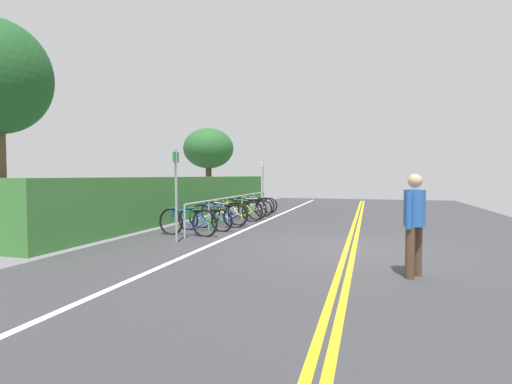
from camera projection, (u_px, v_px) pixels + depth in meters
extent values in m
cube|color=#353538|center=(350.00, 249.00, 8.46)|extent=(36.49, 11.16, 0.05)
cube|color=gold|center=(354.00, 248.00, 8.43)|extent=(32.84, 0.10, 0.00)
cube|color=gold|center=(347.00, 248.00, 8.48)|extent=(32.84, 0.10, 0.00)
cube|color=white|center=(219.00, 241.00, 9.31)|extent=(32.84, 0.12, 0.00)
cylinder|color=#9EA0A5|center=(185.00, 222.00, 9.75)|extent=(0.05, 0.05, 0.85)
cylinder|color=#9EA0A5|center=(209.00, 216.00, 11.22)|extent=(0.05, 0.05, 0.85)
cylinder|color=#9EA0A5|center=(227.00, 211.00, 12.68)|extent=(0.05, 0.05, 0.85)
cylinder|color=#9EA0A5|center=(242.00, 207.00, 14.14)|extent=(0.05, 0.05, 0.85)
cylinder|color=#9EA0A5|center=(254.00, 204.00, 15.60)|extent=(0.05, 0.05, 0.85)
cylinder|color=#9EA0A5|center=(264.00, 202.00, 17.06)|extent=(0.05, 0.05, 0.85)
cylinder|color=#9EA0A5|center=(235.00, 197.00, 13.39)|extent=(7.62, 0.04, 0.04)
torus|color=black|center=(171.00, 222.00, 10.38)|extent=(0.12, 0.74, 0.74)
torus|color=black|center=(205.00, 224.00, 10.01)|extent=(0.12, 0.74, 0.74)
cylinder|color=#1947B7|center=(183.00, 219.00, 10.24)|extent=(0.09, 0.58, 0.51)
cylinder|color=#1947B7|center=(185.00, 211.00, 10.21)|extent=(0.10, 0.70, 0.07)
cylinder|color=#1947B7|center=(195.00, 220.00, 10.12)|extent=(0.05, 0.17, 0.46)
cylinder|color=#1947B7|center=(199.00, 226.00, 10.08)|extent=(0.07, 0.37, 0.19)
cylinder|color=#1947B7|center=(201.00, 218.00, 10.05)|extent=(0.06, 0.26, 0.31)
cylinder|color=#1947B7|center=(173.00, 216.00, 10.36)|extent=(0.05, 0.14, 0.34)
cube|color=black|center=(197.00, 211.00, 10.08)|extent=(0.10, 0.21, 0.05)
cylinder|color=#1947B7|center=(174.00, 208.00, 10.33)|extent=(0.46, 0.07, 0.03)
torus|color=black|center=(188.00, 219.00, 11.28)|extent=(0.10, 0.67, 0.67)
torus|color=black|center=(222.00, 221.00, 10.91)|extent=(0.10, 0.67, 0.67)
cylinder|color=#198C38|center=(201.00, 217.00, 11.14)|extent=(0.08, 0.61, 0.46)
cylinder|color=#198C38|center=(203.00, 210.00, 11.11)|extent=(0.09, 0.73, 0.07)
cylinder|color=#198C38|center=(212.00, 218.00, 11.01)|extent=(0.05, 0.18, 0.41)
cylinder|color=#198C38|center=(216.00, 223.00, 10.98)|extent=(0.06, 0.39, 0.17)
cylinder|color=#198C38|center=(218.00, 216.00, 10.95)|extent=(0.05, 0.26, 0.28)
cylinder|color=#198C38|center=(190.00, 214.00, 11.26)|extent=(0.05, 0.14, 0.30)
cube|color=black|center=(214.00, 210.00, 10.98)|extent=(0.09, 0.21, 0.05)
cylinder|color=#198C38|center=(191.00, 208.00, 11.23)|extent=(0.46, 0.06, 0.03)
torus|color=black|center=(201.00, 216.00, 11.71)|extent=(0.31, 0.73, 0.75)
torus|color=black|center=(235.00, 216.00, 11.77)|extent=(0.31, 0.73, 0.75)
cylinder|color=#1947B7|center=(214.00, 213.00, 11.73)|extent=(0.23, 0.57, 0.51)
cylinder|color=#1947B7|center=(216.00, 206.00, 11.72)|extent=(0.27, 0.67, 0.07)
cylinder|color=#1947B7|center=(226.00, 214.00, 11.75)|extent=(0.09, 0.17, 0.46)
cylinder|color=#1947B7|center=(229.00, 219.00, 11.76)|extent=(0.16, 0.37, 0.19)
cylinder|color=#1947B7|center=(232.00, 211.00, 11.76)|extent=(0.12, 0.25, 0.32)
cylinder|color=#1947B7|center=(203.00, 211.00, 11.70)|extent=(0.08, 0.14, 0.34)
cube|color=black|center=(228.00, 206.00, 11.74)|extent=(0.14, 0.22, 0.05)
cylinder|color=#1947B7|center=(205.00, 204.00, 11.70)|extent=(0.44, 0.18, 0.03)
torus|color=black|center=(210.00, 213.00, 12.87)|extent=(0.22, 0.76, 0.76)
torus|color=black|center=(238.00, 214.00, 12.36)|extent=(0.22, 0.76, 0.76)
cylinder|color=silver|center=(220.00, 210.00, 12.68)|extent=(0.17, 0.60, 0.52)
cylinder|color=silver|center=(222.00, 203.00, 12.63)|extent=(0.19, 0.71, 0.07)
cylinder|color=silver|center=(230.00, 211.00, 12.50)|extent=(0.07, 0.18, 0.47)
cylinder|color=silver|center=(233.00, 216.00, 12.45)|extent=(0.12, 0.38, 0.19)
cylinder|color=silver|center=(235.00, 209.00, 12.41)|extent=(0.09, 0.26, 0.32)
cylinder|color=silver|center=(212.00, 208.00, 12.84)|extent=(0.07, 0.14, 0.35)
cube|color=black|center=(232.00, 203.00, 12.46)|extent=(0.12, 0.21, 0.05)
cylinder|color=silver|center=(213.00, 201.00, 12.80)|extent=(0.46, 0.13, 0.03)
torus|color=black|center=(221.00, 212.00, 13.33)|extent=(0.27, 0.71, 0.73)
torus|color=black|center=(252.00, 212.00, 13.35)|extent=(0.27, 0.71, 0.73)
cylinder|color=yellow|center=(233.00, 209.00, 13.33)|extent=(0.22, 0.60, 0.50)
cylinder|color=yellow|center=(235.00, 203.00, 13.32)|extent=(0.26, 0.72, 0.07)
cylinder|color=yellow|center=(243.00, 210.00, 13.34)|extent=(0.09, 0.18, 0.45)
cylinder|color=yellow|center=(247.00, 214.00, 13.35)|extent=(0.15, 0.39, 0.18)
cylinder|color=yellow|center=(249.00, 208.00, 13.34)|extent=(0.11, 0.26, 0.31)
cylinder|color=yellow|center=(222.00, 207.00, 13.32)|extent=(0.08, 0.15, 0.33)
cube|color=black|center=(245.00, 203.00, 13.33)|extent=(0.14, 0.21, 0.05)
cylinder|color=yellow|center=(224.00, 201.00, 13.31)|extent=(0.45, 0.16, 0.03)
torus|color=black|center=(230.00, 209.00, 14.30)|extent=(0.11, 0.78, 0.78)
torus|color=black|center=(257.00, 210.00, 13.94)|extent=(0.11, 0.78, 0.78)
cylinder|color=#198C38|center=(240.00, 207.00, 14.16)|extent=(0.08, 0.60, 0.53)
cylinder|color=#198C38|center=(241.00, 200.00, 14.13)|extent=(0.08, 0.72, 0.07)
cylinder|color=#198C38|center=(249.00, 207.00, 14.04)|extent=(0.05, 0.17, 0.48)
cylinder|color=#198C38|center=(252.00, 212.00, 14.00)|extent=(0.06, 0.38, 0.19)
cylinder|color=#198C38|center=(254.00, 205.00, 13.97)|extent=(0.05, 0.26, 0.33)
cylinder|color=#198C38|center=(231.00, 204.00, 14.27)|extent=(0.05, 0.14, 0.35)
cube|color=black|center=(251.00, 200.00, 14.00)|extent=(0.09, 0.20, 0.05)
cylinder|color=#198C38|center=(232.00, 198.00, 14.24)|extent=(0.46, 0.06, 0.03)
torus|color=black|center=(238.00, 209.00, 14.95)|extent=(0.21, 0.67, 0.67)
torus|color=black|center=(263.00, 209.00, 14.90)|extent=(0.21, 0.67, 0.67)
cylinder|color=black|center=(247.00, 207.00, 14.93)|extent=(0.17, 0.56, 0.46)
cylinder|color=black|center=(249.00, 201.00, 14.91)|extent=(0.19, 0.67, 0.07)
cylinder|color=black|center=(256.00, 207.00, 14.91)|extent=(0.07, 0.17, 0.41)
cylinder|color=black|center=(259.00, 210.00, 14.91)|extent=(0.12, 0.36, 0.17)
cylinder|color=black|center=(261.00, 205.00, 14.90)|extent=(0.09, 0.25, 0.29)
cylinder|color=black|center=(239.00, 205.00, 14.94)|extent=(0.07, 0.14, 0.31)
cube|color=black|center=(258.00, 201.00, 14.90)|extent=(0.12, 0.21, 0.05)
cylinder|color=black|center=(240.00, 200.00, 14.93)|extent=(0.45, 0.13, 0.03)
torus|color=black|center=(241.00, 206.00, 15.88)|extent=(0.09, 0.73, 0.72)
torus|color=black|center=(266.00, 206.00, 15.63)|extent=(0.09, 0.73, 0.72)
cylinder|color=silver|center=(250.00, 204.00, 15.78)|extent=(0.06, 0.59, 0.50)
cylinder|color=silver|center=(252.00, 199.00, 15.76)|extent=(0.07, 0.70, 0.07)
cylinder|color=silver|center=(259.00, 205.00, 15.70)|extent=(0.04, 0.17, 0.45)
cylinder|color=silver|center=(261.00, 208.00, 15.68)|extent=(0.05, 0.37, 0.18)
cylinder|color=silver|center=(263.00, 203.00, 15.65)|extent=(0.05, 0.26, 0.31)
cylinder|color=silver|center=(242.00, 202.00, 15.86)|extent=(0.04, 0.14, 0.33)
cube|color=black|center=(260.00, 199.00, 15.67)|extent=(0.09, 0.20, 0.05)
cylinder|color=silver|center=(244.00, 197.00, 15.84)|extent=(0.46, 0.05, 0.03)
torus|color=black|center=(250.00, 205.00, 16.88)|extent=(0.17, 0.67, 0.67)
torus|color=black|center=(270.00, 206.00, 16.45)|extent=(0.17, 0.67, 0.67)
cylinder|color=silver|center=(257.00, 203.00, 16.72)|extent=(0.13, 0.55, 0.46)
cylinder|color=silver|center=(259.00, 199.00, 16.68)|extent=(0.15, 0.65, 0.07)
cylinder|color=silver|center=(264.00, 204.00, 16.57)|extent=(0.06, 0.16, 0.41)
cylinder|color=silver|center=(266.00, 207.00, 16.53)|extent=(0.10, 0.35, 0.17)
cylinder|color=silver|center=(268.00, 202.00, 16.50)|extent=(0.08, 0.24, 0.28)
cylinder|color=silver|center=(251.00, 202.00, 16.85)|extent=(0.06, 0.13, 0.30)
cube|color=black|center=(266.00, 199.00, 16.54)|extent=(0.11, 0.21, 0.05)
cylinder|color=silver|center=(252.00, 197.00, 16.82)|extent=(0.46, 0.11, 0.03)
cylinder|color=#4C3826|center=(410.00, 253.00, 5.95)|extent=(0.14, 0.14, 0.80)
cylinder|color=#4C3826|center=(417.00, 250.00, 6.13)|extent=(0.14, 0.14, 0.80)
cylinder|color=#2659A5|center=(414.00, 208.00, 6.01)|extent=(0.32, 0.32, 0.56)
sphere|color=tan|center=(415.00, 181.00, 5.99)|extent=(0.22, 0.22, 0.22)
cylinder|color=#2659A5|center=(409.00, 211.00, 5.87)|extent=(0.09, 0.09, 0.55)
cylinder|color=#2659A5|center=(420.00, 209.00, 6.15)|extent=(0.09, 0.09, 0.55)
cylinder|color=gray|center=(176.00, 196.00, 9.11)|extent=(0.06, 0.06, 2.19)
cube|color=#198C33|center=(176.00, 157.00, 9.07)|extent=(0.36, 0.08, 0.24)
cylinder|color=gray|center=(263.00, 185.00, 18.04)|extent=(0.06, 0.06, 2.28)
cube|color=white|center=(263.00, 164.00, 18.00)|extent=(0.36, 0.08, 0.24)
cube|color=#387533|center=(193.00, 196.00, 15.47)|extent=(16.62, 0.99, 1.53)
cylinder|color=#473323|center=(209.00, 185.00, 21.59)|extent=(0.33, 0.33, 2.09)
ellipsoid|color=#235626|center=(208.00, 148.00, 21.50)|extent=(2.76, 2.76, 2.21)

